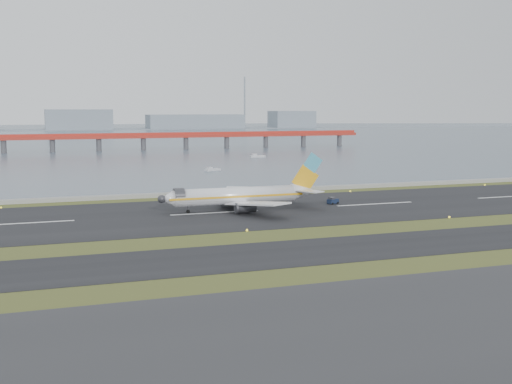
% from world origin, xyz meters
% --- Properties ---
extents(ground, '(1000.00, 1000.00, 0.00)m').
position_xyz_m(ground, '(0.00, 0.00, 0.00)').
color(ground, '#384D1B').
rests_on(ground, ground).
extents(apron_strip, '(1000.00, 50.00, 0.10)m').
position_xyz_m(apron_strip, '(0.00, -55.00, 0.05)').
color(apron_strip, '#2C2D2F').
rests_on(apron_strip, ground).
extents(taxiway_strip, '(1000.00, 18.00, 0.10)m').
position_xyz_m(taxiway_strip, '(0.00, -12.00, 0.05)').
color(taxiway_strip, black).
rests_on(taxiway_strip, ground).
extents(runway_strip, '(1000.00, 45.00, 0.10)m').
position_xyz_m(runway_strip, '(0.00, 30.00, 0.05)').
color(runway_strip, black).
rests_on(runway_strip, ground).
extents(seawall, '(1000.00, 2.50, 1.00)m').
position_xyz_m(seawall, '(0.00, 60.00, 0.50)').
color(seawall, gray).
rests_on(seawall, ground).
extents(bay_water, '(1400.00, 800.00, 1.30)m').
position_xyz_m(bay_water, '(0.00, 460.00, 0.00)').
color(bay_water, '#435160').
rests_on(bay_water, ground).
extents(red_pier, '(260.00, 5.00, 10.20)m').
position_xyz_m(red_pier, '(20.00, 250.00, 7.28)').
color(red_pier, '#AE291D').
rests_on(red_pier, ground).
extents(far_shoreline, '(1400.00, 80.00, 60.50)m').
position_xyz_m(far_shoreline, '(13.62, 620.00, 6.07)').
color(far_shoreline, gray).
rests_on(far_shoreline, ground).
extents(airliner, '(38.52, 32.89, 12.80)m').
position_xyz_m(airliner, '(6.76, 31.47, 3.46)').
color(airliner, white).
rests_on(airliner, ground).
extents(pushback_tug, '(3.12, 2.46, 1.76)m').
position_xyz_m(pushback_tug, '(30.42, 33.47, 0.85)').
color(pushback_tug, '#141F38').
rests_on(pushback_tug, ground).
extents(workboat_near, '(6.63, 4.40, 1.55)m').
position_xyz_m(workboat_near, '(24.90, 123.86, 0.49)').
color(workboat_near, silver).
rests_on(workboat_near, ground).
extents(workboat_far, '(7.29, 2.34, 1.77)m').
position_xyz_m(workboat_far, '(62.41, 180.76, 0.56)').
color(workboat_far, silver).
rests_on(workboat_far, ground).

